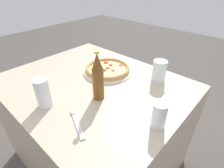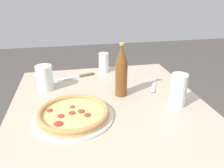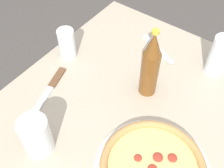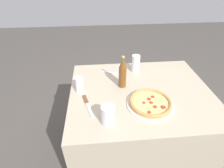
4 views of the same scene
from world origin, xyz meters
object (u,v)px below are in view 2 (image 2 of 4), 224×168
glass_red_wine (104,63)px  pizza_margherita (74,114)px  glass_iced_tea (178,91)px  knife (78,77)px  glass_orange_juice (45,79)px  beer_bottle (121,71)px  spoon (153,86)px

glass_red_wine → pizza_margherita: bearing=157.4°
glass_iced_tea → knife: (0.42, 0.42, -0.07)m
glass_iced_tea → glass_red_wine: 0.54m
glass_orange_juice → beer_bottle: size_ratio=0.49×
glass_orange_juice → beer_bottle: 0.40m
pizza_margherita → glass_red_wine: glass_red_wine is taller
glass_orange_juice → knife: (0.13, -0.17, -0.05)m
glass_orange_juice → glass_red_wine: 0.39m
knife → spoon: size_ratio=1.27×
beer_bottle → spoon: beer_bottle is taller
knife → spoon: spoon is taller
glass_orange_juice → glass_red_wine: glass_orange_juice is taller
glass_iced_tea → glass_red_wine: size_ratio=1.26×
pizza_margherita → spoon: size_ratio=1.79×
pizza_margherita → spoon: 0.48m
glass_red_wine → beer_bottle: size_ratio=0.46×
glass_orange_juice → glass_iced_tea: 0.66m
glass_orange_juice → knife: 0.22m
pizza_margherita → glass_orange_juice: bearing=23.5°
knife → glass_iced_tea: bearing=-134.8°
beer_bottle → spoon: (0.05, -0.19, -0.12)m
glass_red_wine → beer_bottle: beer_bottle is taller
glass_iced_tea → glass_red_wine: glass_iced_tea is taller
glass_iced_tea → spoon: bearing=8.8°
glass_orange_juice → spoon: (-0.09, -0.56, -0.05)m
pizza_margherita → knife: (0.43, -0.04, -0.01)m
glass_orange_juice → knife: bearing=-52.4°
glass_iced_tea → knife: size_ratio=0.65×
pizza_margherita → glass_iced_tea: size_ratio=2.17×
glass_orange_juice → pizza_margherita: bearing=-156.5°
glass_red_wine → knife: 0.19m
glass_red_wine → beer_bottle: bearing=-174.6°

